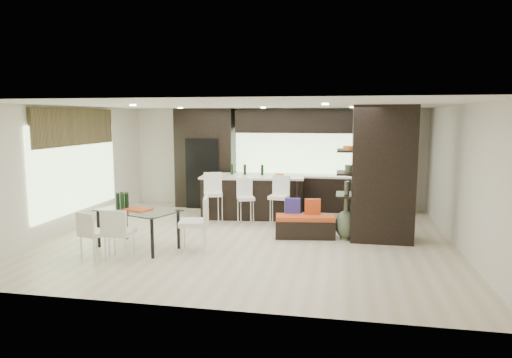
% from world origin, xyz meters
% --- Properties ---
extents(ground, '(8.00, 8.00, 0.00)m').
position_xyz_m(ground, '(0.00, 0.00, 0.00)').
color(ground, beige).
rests_on(ground, ground).
extents(back_wall, '(8.00, 0.02, 2.70)m').
position_xyz_m(back_wall, '(0.00, 3.50, 1.35)').
color(back_wall, white).
rests_on(back_wall, ground).
extents(left_wall, '(0.02, 7.00, 2.70)m').
position_xyz_m(left_wall, '(-4.00, 0.00, 1.35)').
color(left_wall, white).
rests_on(left_wall, ground).
extents(right_wall, '(0.02, 7.00, 2.70)m').
position_xyz_m(right_wall, '(4.00, 0.00, 1.35)').
color(right_wall, white).
rests_on(right_wall, ground).
extents(ceiling, '(8.00, 7.00, 0.02)m').
position_xyz_m(ceiling, '(0.00, 0.00, 2.70)').
color(ceiling, white).
rests_on(ceiling, ground).
extents(window_left, '(0.04, 3.20, 1.90)m').
position_xyz_m(window_left, '(-3.96, 0.20, 1.35)').
color(window_left, '#B2D199').
rests_on(window_left, left_wall).
extents(window_back, '(3.40, 0.04, 1.20)m').
position_xyz_m(window_back, '(0.60, 3.46, 1.55)').
color(window_back, '#B2D199').
rests_on(window_back, back_wall).
extents(stone_accent, '(0.08, 3.00, 0.80)m').
position_xyz_m(stone_accent, '(-3.93, 0.20, 2.25)').
color(stone_accent, brown).
rests_on(stone_accent, left_wall).
extents(ceiling_spots, '(4.00, 3.00, 0.02)m').
position_xyz_m(ceiling_spots, '(0.00, 0.25, 2.68)').
color(ceiling_spots, white).
rests_on(ceiling_spots, ceiling).
extents(back_cabinetry, '(6.80, 0.68, 2.70)m').
position_xyz_m(back_cabinetry, '(0.50, 3.17, 1.35)').
color(back_cabinetry, black).
rests_on(back_cabinetry, ground).
extents(refrigerator, '(0.90, 0.68, 1.90)m').
position_xyz_m(refrigerator, '(-1.90, 3.12, 0.95)').
color(refrigerator, black).
rests_on(refrigerator, ground).
extents(partition_column, '(1.20, 0.80, 2.70)m').
position_xyz_m(partition_column, '(2.60, 0.40, 1.35)').
color(partition_column, black).
rests_on(partition_column, ground).
extents(kitchen_island, '(2.60, 1.31, 1.04)m').
position_xyz_m(kitchen_island, '(-0.36, 2.03, 0.52)').
color(kitchen_island, black).
rests_on(kitchen_island, ground).
extents(stool_left, '(0.53, 0.53, 0.95)m').
position_xyz_m(stool_left, '(-1.12, 1.18, 0.48)').
color(stool_left, white).
rests_on(stool_left, ground).
extents(stool_mid, '(0.48, 0.48, 0.84)m').
position_xyz_m(stool_mid, '(-0.36, 1.21, 0.42)').
color(stool_mid, white).
rests_on(stool_mid, ground).
extents(stool_right, '(0.46, 0.46, 0.92)m').
position_xyz_m(stool_right, '(0.41, 1.19, 0.46)').
color(stool_right, white).
rests_on(stool_right, ground).
extents(bench, '(1.26, 0.63, 0.47)m').
position_xyz_m(bench, '(1.09, 0.29, 0.23)').
color(bench, black).
rests_on(bench, ground).
extents(floor_vase, '(0.53, 0.53, 1.19)m').
position_xyz_m(floor_vase, '(1.91, 0.32, 0.59)').
color(floor_vase, '#414D38').
rests_on(floor_vase, ground).
extents(dining_table, '(1.73, 1.33, 0.74)m').
position_xyz_m(dining_table, '(-1.95, -1.05, 0.37)').
color(dining_table, white).
rests_on(dining_table, ground).
extents(chair_near, '(0.48, 0.48, 0.85)m').
position_xyz_m(chair_near, '(-1.95, -1.79, 0.42)').
color(chair_near, white).
rests_on(chair_near, ground).
extents(chair_far, '(0.53, 0.53, 0.77)m').
position_xyz_m(chair_far, '(-2.43, -1.77, 0.39)').
color(chair_far, white).
rests_on(chair_far, ground).
extents(chair_end, '(0.59, 0.59, 0.93)m').
position_xyz_m(chair_end, '(-0.86, -1.05, 0.47)').
color(chair_end, white).
rests_on(chair_end, ground).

